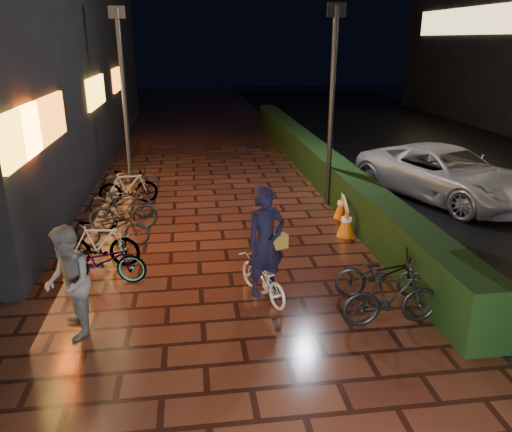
{
  "coord_description": "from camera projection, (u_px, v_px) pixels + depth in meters",
  "views": [
    {
      "loc": [
        -0.63,
        -7.33,
        4.13
      ],
      "look_at": [
        0.5,
        1.13,
        1.1
      ],
      "focal_mm": 35.0,
      "sensor_mm": 36.0,
      "label": 1
    }
  ],
  "objects": [
    {
      "name": "ground",
      "position": [
        235.0,
        302.0,
        8.3
      ],
      "size": [
        80.0,
        80.0,
        0.0
      ],
      "primitive_type": "plane",
      "color": "#381911",
      "rests_on": "ground"
    },
    {
      "name": "lamp_post_hedge",
      "position": [
        332.0,
        100.0,
        12.34
      ],
      "size": [
        0.47,
        0.15,
        4.94
      ],
      "color": "black",
      "rests_on": "ground"
    },
    {
      "name": "cyclist",
      "position": [
        264.0,
        259.0,
        8.16
      ],
      "size": [
        0.96,
        1.46,
        1.98
      ],
      "color": "white",
      "rests_on": "ground"
    },
    {
      "name": "cart_assembly",
      "position": [
        337.0,
        181.0,
        13.59
      ],
      "size": [
        0.6,
        0.52,
        0.96
      ],
      "color": "black",
      "rests_on": "ground"
    },
    {
      "name": "parked_bikes_storefront",
      "position": [
        118.0,
        212.0,
        11.33
      ],
      "size": [
        1.79,
        6.18,
        0.92
      ],
      "color": "black",
      "rests_on": "ground"
    },
    {
      "name": "van",
      "position": [
        446.0,
        174.0,
        13.43
      ],
      "size": [
        4.13,
        5.59,
        1.41
      ],
      "primitive_type": "imported",
      "rotation": [
        0.0,
        0.0,
        0.4
      ],
      "color": "#A9A8AD",
      "rests_on": "ground"
    },
    {
      "name": "bystander_person",
      "position": [
        68.0,
        283.0,
        7.12
      ],
      "size": [
        0.84,
        0.96,
        1.69
      ],
      "primitive_type": "imported",
      "rotation": [
        0.0,
        0.0,
        -1.3
      ],
      "color": "#59595B",
      "rests_on": "ground"
    },
    {
      "name": "parked_bikes_hedge",
      "position": [
        386.0,
        284.0,
        7.96
      ],
      "size": [
        1.76,
        1.48,
        0.92
      ],
      "color": "black",
      "rests_on": "ground"
    },
    {
      "name": "lamp_post_sf",
      "position": [
        124.0,
        89.0,
        14.63
      ],
      "size": [
        0.48,
        0.14,
        5.01
      ],
      "color": "black",
      "rests_on": "ground"
    },
    {
      "name": "hedge",
      "position": [
        314.0,
        159.0,
        16.02
      ],
      "size": [
        0.7,
        20.0,
        1.0
      ],
      "primitive_type": "cube",
      "color": "black",
      "rests_on": "ground"
    },
    {
      "name": "traffic_barrier",
      "position": [
        344.0,
        214.0,
        11.54
      ],
      "size": [
        0.67,
        1.56,
        0.63
      ],
      "color": "orange",
      "rests_on": "ground"
    }
  ]
}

